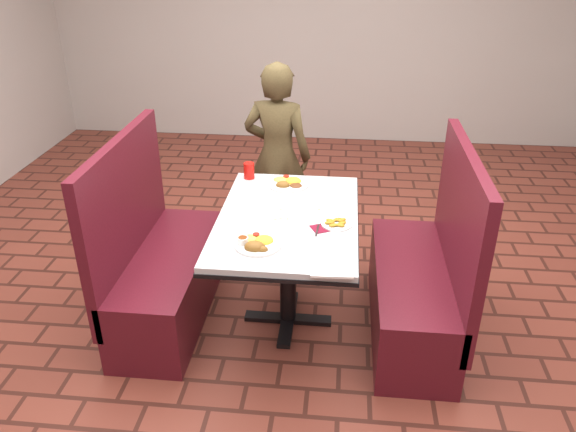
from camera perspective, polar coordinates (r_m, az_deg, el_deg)
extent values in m
plane|color=brown|center=(3.64, 0.00, -10.55)|extent=(7.00, 7.00, 0.00)
cube|color=beige|center=(6.42, 3.43, 19.81)|extent=(6.00, 0.04, 2.80)
cube|color=silver|center=(3.24, 0.00, -0.27)|extent=(0.80, 1.20, 0.03)
cube|color=black|center=(3.25, 0.00, -0.70)|extent=(0.81, 1.21, 0.02)
cylinder|color=black|center=(3.43, 0.00, -5.83)|extent=(0.10, 0.10, 0.69)
cube|color=black|center=(3.63, 0.00, -10.36)|extent=(0.55, 0.08, 0.03)
cube|color=black|center=(3.63, 0.00, -10.36)|extent=(0.08, 0.55, 0.03)
cube|color=#59141F|center=(3.65, -11.89, -6.79)|extent=(0.45, 1.20, 0.45)
cube|color=#59141F|center=(3.48, -16.09, 0.02)|extent=(0.06, 1.20, 0.95)
cube|color=#59141F|center=(3.52, 12.35, -8.19)|extent=(0.45, 1.20, 0.45)
cube|color=#59141F|center=(3.31, 16.94, -1.56)|extent=(0.06, 1.20, 0.95)
imported|color=brown|center=(4.23, -1.08, 6.10)|extent=(0.56, 0.41, 1.41)
cylinder|color=white|center=(2.94, -3.07, -2.92)|extent=(0.25, 0.25, 0.01)
ellipsoid|color=gold|center=(2.94, -2.46, -2.13)|extent=(0.10, 0.10, 0.05)
ellipsoid|color=#9EC64F|center=(2.97, -3.82, -2.04)|extent=(0.10, 0.08, 0.03)
cylinder|color=red|center=(2.98, -3.25, -1.86)|extent=(0.04, 0.04, 0.01)
ellipsoid|color=brown|center=(2.88, -3.42, -2.76)|extent=(0.11, 0.08, 0.06)
ellipsoid|color=brown|center=(2.86, -2.64, -3.14)|extent=(0.06, 0.04, 0.04)
cylinder|color=white|center=(2.93, -4.62, -2.49)|extent=(0.06, 0.06, 0.04)
cylinder|color=brown|center=(2.92, -4.63, -2.20)|extent=(0.05, 0.05, 0.00)
cylinder|color=white|center=(3.62, 0.01, 3.24)|extent=(0.26, 0.26, 0.02)
ellipsoid|color=gold|center=(3.63, 0.53, 3.90)|extent=(0.11, 0.11, 0.05)
ellipsoid|color=#9EC64F|center=(3.66, -0.67, 3.93)|extent=(0.11, 0.09, 0.03)
cylinder|color=red|center=(3.67, -0.18, 4.07)|extent=(0.04, 0.04, 0.01)
ellipsoid|color=brown|center=(3.57, 0.81, 3.29)|extent=(0.08, 0.08, 0.03)
ellipsoid|color=brown|center=(3.57, -0.53, 3.47)|extent=(0.09, 0.07, 0.05)
cylinder|color=white|center=(3.15, 4.94, -0.82)|extent=(0.17, 0.17, 0.01)
cube|color=maroon|center=(3.11, 3.38, -1.25)|extent=(0.14, 0.14, 0.00)
cube|color=silver|center=(3.08, 2.99, -1.47)|extent=(0.02, 0.14, 0.00)
cylinder|color=red|center=(3.72, -3.98, 4.61)|extent=(0.07, 0.07, 0.11)
cube|color=white|center=(2.74, 4.48, -5.37)|extent=(0.21, 0.16, 0.01)
cube|color=silver|center=(2.94, -1.67, -2.85)|extent=(0.07, 0.16, 0.00)
cube|color=silver|center=(2.90, -3.21, -3.22)|extent=(0.09, 0.14, 0.00)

